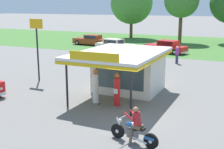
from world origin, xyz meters
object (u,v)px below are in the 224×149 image
Objects in this scene: gas_pump_offside at (117,92)px; bystander_admiring_sedan at (160,54)px; bystander_leaning_by_kiosk at (110,64)px; roadside_pole_sign at (37,39)px; motorcycle_with_rider at (135,128)px; bystander_standing_back_lot at (177,54)px; parked_car_back_row_far_right at (115,46)px; parked_car_back_row_centre_right at (91,40)px; parked_car_second_row_spare at (166,47)px; gas_pump_nearside at (95,88)px.

gas_pump_offside is 13.77m from bystander_admiring_sedan.
roadside_pole_sign is (-3.97, -4.18, 2.29)m from bystander_leaning_by_kiosk.
bystander_standing_back_lot is at bearing 97.59° from motorcycle_with_rider.
parked_car_back_row_far_right is 9.69m from bystander_standing_back_lot.
motorcycle_with_rider is at bearing -57.98° from parked_car_back_row_centre_right.
parked_car_back_row_centre_right is at bearing 108.01° from roadside_pole_sign.
bystander_standing_back_lot is 13.74m from roadside_pole_sign.
bystander_leaning_by_kiosk is 0.35× the size of roadside_pole_sign.
gas_pump_offside is 1.13× the size of bystander_standing_back_lot.
bystander_leaning_by_kiosk is (-1.20, -13.07, 0.17)m from parked_car_second_row_spare.
gas_pump_offside is 0.37× the size of parked_car_back_row_far_right.
gas_pump_nearside is 0.39× the size of parked_car_back_row_centre_right.
motorcycle_with_rider is 12.83m from bystander_leaning_by_kiosk.
gas_pump_offside reaches higher than motorcycle_with_rider.
bystander_admiring_sedan reaches higher than parked_car_back_row_far_right.
gas_pump_offside is 1.15× the size of bystander_admiring_sedan.
motorcycle_with_rider is 1.30× the size of bystander_standing_back_lot.
parked_car_back_row_centre_right is 21.02m from roadside_pole_sign.
parked_car_back_row_centre_right is at bearing 167.37° from parked_car_second_row_spare.
roadside_pole_sign reaches higher than bystander_standing_back_lot.
bystander_standing_back_lot is (14.37, -8.84, 0.23)m from parked_car_back_row_centre_right.
gas_pump_nearside is at bearing -26.04° from roadside_pole_sign.
bystander_admiring_sedan reaches higher than parked_car_second_row_spare.
bystander_leaning_by_kiosk is at bearing -56.38° from parked_car_back_row_centre_right.
parked_car_back_row_far_right is at bearing -162.93° from parked_car_second_row_spare.
gas_pump_nearside is at bearing -70.88° from bystander_leaning_by_kiosk.
parked_car_back_row_far_right is 12.19m from bystander_leaning_by_kiosk.
gas_pump_nearside is 7.79m from bystander_leaning_by_kiosk.
motorcycle_with_rider is 24.75m from parked_car_second_row_spare.
parked_car_second_row_spare is at bearing 93.78° from gas_pump_nearside.
parked_car_back_row_far_right is at bearing 112.45° from bystander_leaning_by_kiosk.
parked_car_back_row_far_right is 3.08× the size of bystander_standing_back_lot.
motorcycle_with_rider is at bearing -34.04° from roadside_pole_sign.
parked_car_back_row_centre_right is 0.98× the size of parked_car_back_row_far_right.
parked_car_second_row_spare is (-1.35, 20.43, -0.26)m from gas_pump_nearside.
bystander_leaning_by_kiosk is at bearing -67.55° from parked_car_back_row_far_right.
gas_pump_offside reaches higher than bystander_standing_back_lot.
motorcycle_with_rider reaches higher than parked_car_second_row_spare.
gas_pump_nearside is at bearing -60.61° from parked_car_back_row_centre_right.
gas_pump_offside is 1.20× the size of bystander_leaning_by_kiosk.
gas_pump_nearside is 7.58m from roadside_pole_sign.
bystander_standing_back_lot is at bearing 59.96° from bystander_leaning_by_kiosk.
bystander_standing_back_lot is at bearing 54.27° from roadside_pole_sign.
bystander_standing_back_lot reaches higher than bystander_leaning_by_kiosk.
bystander_admiring_sedan is at bearing -161.95° from bystander_standing_back_lot.
gas_pump_offside is 0.35× the size of parked_car_second_row_spare.
bystander_admiring_sedan is at bearing 69.15° from bystander_leaning_by_kiosk.
gas_pump_offside is at bearing -90.25° from bystander_standing_back_lot.
bystander_standing_back_lot is at bearing 84.37° from gas_pump_nearside.
bystander_admiring_sedan is 1.62m from bystander_standing_back_lot.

